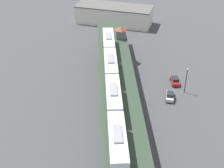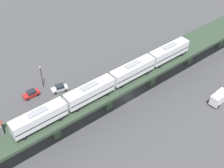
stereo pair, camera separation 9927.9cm
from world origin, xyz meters
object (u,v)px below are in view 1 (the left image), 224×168
street_car_red (175,80)px  street_lamp (186,79)px  warehouse_building (114,15)px  subway_train (112,80)px  street_car_silver (170,96)px  signal_hut (121,32)px

street_car_red → street_lamp: size_ratio=0.68×
street_car_red → warehouse_building: 46.16m
subway_train → warehouse_building: bearing=104.4°
street_car_silver → warehouse_building: bearing=120.2°
street_car_red → street_lamp: street_lamp is taller
subway_train → signal_hut: size_ratio=11.90×
subway_train → street_car_silver: subway_train is taller
warehouse_building → street_lamp: bearing=-54.5°
street_lamp → street_car_red: bearing=127.2°
street_lamp → warehouse_building: size_ratio=0.24×
street_car_red → warehouse_building: size_ratio=0.16×
signal_hut → street_car_silver: signal_hut is taller
street_lamp → signal_hut: bearing=147.5°
signal_hut → warehouse_building: size_ratio=0.14×
street_lamp → warehouse_building: bearing=125.5°
street_car_red → subway_train: bearing=-124.4°
subway_train → street_lamp: bearing=43.6°
street_lamp → warehouse_building: (-29.44, 41.26, -0.70)m
subway_train → street_car_red: 23.63m
street_car_silver → signal_hut: bearing=135.3°
subway_train → signal_hut: subway_train is taller
signal_hut → street_car_silver: size_ratio=0.90×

